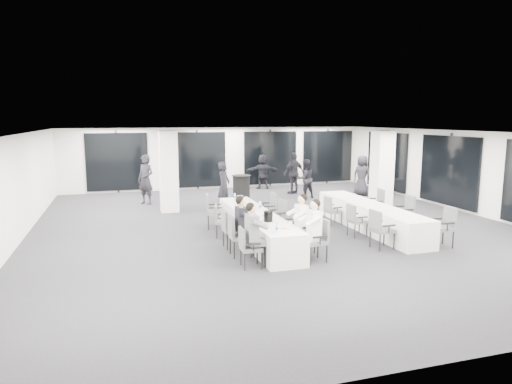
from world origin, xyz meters
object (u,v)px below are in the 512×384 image
chair_main_right_far (269,207)px  standing_guest_e (362,173)px  chair_main_left_near (247,245)px  chair_side_right_mid (405,211)px  chair_main_right_mid (291,224)px  chair_main_right_fourth (279,214)px  chair_main_left_mid (230,227)px  ice_bucket_far (240,200)px  chair_main_left_second (237,233)px  standing_guest_f (263,169)px  chair_main_left_fourth (221,219)px  standing_guest_g (146,176)px  standing_guest_d (294,170)px  cocktail_table (241,188)px  ice_bucket_near (268,216)px  chair_side_right_far (376,202)px  banquet_table_side (370,217)px  chair_main_left_far (212,209)px  chair_main_right_near (318,237)px  standing_guest_a (224,183)px  chair_side_left_far (331,209)px  chair_side_left_near (380,227)px  standing_guest_h (383,175)px  standing_guest_b (305,176)px  banquet_table_main (256,227)px  chair_side_right_near (444,224)px

chair_main_right_far → standing_guest_e: size_ratio=0.53×
chair_main_left_near → chair_side_right_mid: chair_side_right_mid is taller
chair_main_right_mid → chair_main_right_fourth: 0.99m
chair_main_left_mid → ice_bucket_far: (0.75, 1.79, 0.33)m
chair_main_left_second → standing_guest_f: standing_guest_f is taller
chair_main_left_second → chair_main_left_fourth: (0.01, 1.84, -0.05)m
chair_main_right_fourth → standing_guest_g: 6.54m
chair_main_left_fourth → standing_guest_d: size_ratio=0.43×
cocktail_table → ice_bucket_near: cocktail_table is taller
chair_main_left_near → chair_side_right_far: bearing=124.8°
cocktail_table → chair_main_left_mid: cocktail_table is taller
chair_main_left_second → chair_main_right_far: bearing=148.3°
chair_side_right_far → ice_bucket_far: chair_side_right_far is taller
banquet_table_side → chair_main_right_mid: size_ratio=5.77×
chair_main_left_far → chair_main_right_near: (1.67, -3.77, -0.03)m
chair_side_right_mid → standing_guest_a: 6.24m
cocktail_table → chair_main_left_fourth: cocktail_table is taller
chair_main_left_fourth → chair_side_left_far: chair_main_left_fourth is taller
chair_main_right_fourth → chair_main_left_second: bearing=128.2°
ice_bucket_near → chair_main_left_near: bearing=-128.2°
chair_main_left_far → ice_bucket_near: (0.82, -2.74, 0.29)m
banquet_table_side → chair_main_left_second: 4.60m
standing_guest_a → chair_main_left_mid: bearing=-155.8°
chair_side_left_near → standing_guest_h: standing_guest_h is taller
chair_main_left_far → standing_guest_b: bearing=140.4°
chair_main_right_mid → chair_side_left_near: bearing=-112.1°
standing_guest_d → standing_guest_f: size_ratio=1.12×
chair_side_right_far → standing_guest_e: 4.81m
chair_main_left_mid → chair_main_left_second: bearing=-1.6°
chair_main_left_near → chair_main_left_far: (-0.01, 3.77, 0.07)m
chair_main_left_near → chair_side_right_far: 6.18m
chair_side_left_near → ice_bucket_near: size_ratio=3.89×
chair_side_left_far → standing_guest_g: size_ratio=0.41×
cocktail_table → chair_side_right_mid: same height
banquet_table_main → chair_main_left_fourth: size_ratio=5.69×
chair_side_left_far → standing_guest_h: (4.51, 4.34, 0.36)m
banquet_table_main → chair_side_left_near: size_ratio=5.09×
chair_side_left_near → standing_guest_b: size_ratio=0.55×
chair_main_right_near → standing_guest_e: 9.49m
standing_guest_e → chair_main_left_second: bearing=101.9°
standing_guest_b → chair_main_left_mid: bearing=44.2°
chair_main_right_near → ice_bucket_near: size_ratio=3.84×
ice_bucket_near → standing_guest_e: bearing=46.4°
chair_side_left_far → standing_guest_a: size_ratio=0.45×
chair_side_right_near → ice_bucket_near: size_ratio=4.04×
chair_main_right_near → chair_side_right_near: 3.55m
banquet_table_side → chair_main_right_far: bearing=155.6°
chair_main_left_second → standing_guest_e: (7.19, 6.83, 0.40)m
standing_guest_a → standing_guest_e: (6.25, 1.37, -0.02)m
chair_side_left_far → chair_side_left_near: bearing=-5.7°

